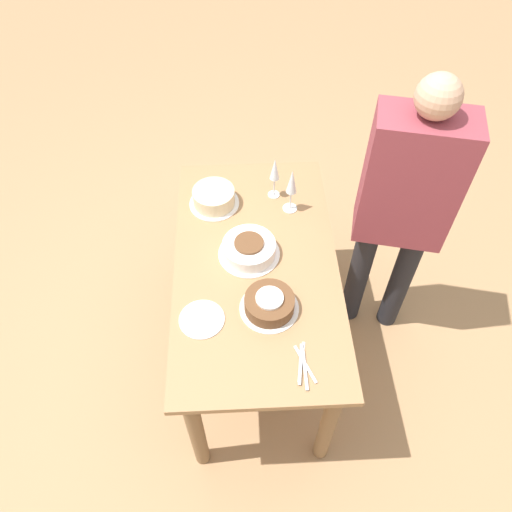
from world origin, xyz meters
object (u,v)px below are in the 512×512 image
object	(u,v)px
cake_center_white	(249,249)
person_cutting	(404,202)
cake_front_chocolate	(269,304)
wine_glass_near	(292,184)
cake_back_decorated	(214,198)
wine_glass_far	(275,171)

from	to	relation	value
cake_center_white	person_cutting	distance (m)	0.72
cake_center_white	cake_front_chocolate	bearing A→B (deg)	-166.28
wine_glass_near	person_cutting	size ratio (longest dim) A/B	0.15
wine_glass_near	cake_back_decorated	bearing A→B (deg)	82.20
cake_front_chocolate	wine_glass_far	xyz separation A→B (m)	(0.66, -0.07, 0.12)
cake_center_white	cake_front_chocolate	size ratio (longest dim) A/B	1.13
cake_back_decorated	wine_glass_far	size ratio (longest dim) A/B	1.06
cake_back_decorated	cake_front_chocolate	bearing A→B (deg)	-159.63
wine_glass_far	cake_front_chocolate	bearing A→B (deg)	174.39
cake_back_decorated	person_cutting	xyz separation A→B (m)	(-0.19, -0.85, 0.12)
cake_back_decorated	person_cutting	size ratio (longest dim) A/B	0.15
cake_front_chocolate	wine_glass_far	size ratio (longest dim) A/B	1.07
cake_center_white	wine_glass_far	xyz separation A→B (m)	(0.37, -0.14, 0.12)
cake_center_white	wine_glass_far	size ratio (longest dim) A/B	1.21
cake_back_decorated	wine_glass_near	world-z (taller)	wine_glass_near
wine_glass_far	person_cutting	world-z (taller)	person_cutting
cake_center_white	cake_front_chocolate	world-z (taller)	cake_front_chocolate
person_cutting	cake_back_decorated	bearing A→B (deg)	0.98
cake_front_chocolate	wine_glass_near	world-z (taller)	wine_glass_near
wine_glass_far	wine_glass_near	bearing A→B (deg)	-143.72
cake_center_white	cake_back_decorated	bearing A→B (deg)	25.96
wine_glass_near	cake_front_chocolate	bearing A→B (deg)	166.42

